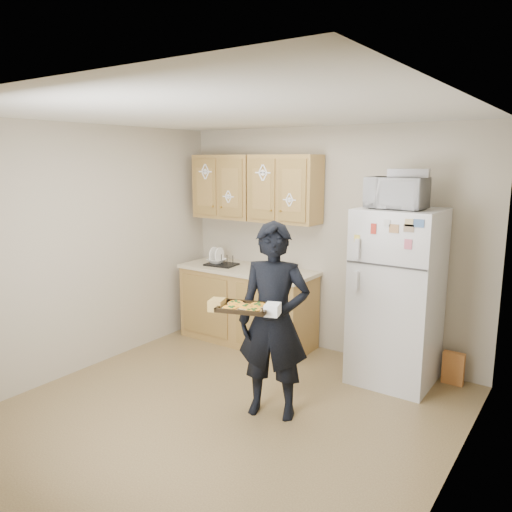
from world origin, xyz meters
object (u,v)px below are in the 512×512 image
at_px(person, 274,321).
at_px(microwave, 396,193).
at_px(dish_rack, 221,259).
at_px(baking_tray, 244,308).
at_px(refrigerator, 397,297).

xyz_separation_m(person, microwave, (0.58, 1.18, 1.02)).
bearing_deg(dish_rack, microwave, -1.34).
bearing_deg(microwave, baking_tray, -114.96).
relative_size(refrigerator, baking_tray, 4.25).
distance_m(refrigerator, dish_rack, 2.15).
relative_size(person, dish_rack, 4.67).
bearing_deg(person, baking_tray, -126.88).
height_order(baking_tray, dish_rack, dish_rack).
distance_m(refrigerator, person, 1.38).
height_order(baking_tray, microwave, microwave).
distance_m(baking_tray, dish_rack, 2.09).
bearing_deg(refrigerator, microwave, -127.80).
xyz_separation_m(refrigerator, baking_tray, (-0.71, -1.52, 0.14)).
height_order(refrigerator, dish_rack, refrigerator).
xyz_separation_m(refrigerator, person, (-0.62, -1.23, -0.02)).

